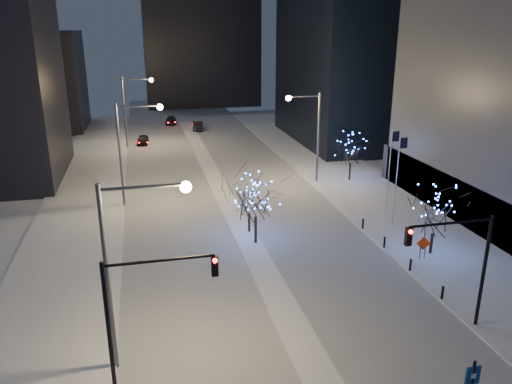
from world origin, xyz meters
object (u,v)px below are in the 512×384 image
object	(u,v)px
street_lamp_w_far	(131,102)
car_mid	(198,126)
street_lamp_w_mid	(130,140)
construction_sign	(423,245)
traffic_signal_east	(462,256)
holiday_tree_plaza_near	(435,214)
traffic_signal_west	(141,303)
street_lamp_east	(311,126)
holiday_tree_median_near	(256,196)
car_near	(143,140)
holiday_tree_plaza_far	(351,151)
car_far	(171,121)
street_lamp_w_near	(128,251)
holiday_tree_median_far	(249,198)

from	to	relation	value
street_lamp_w_far	car_mid	xyz separation A→B (m)	(10.44, 10.63, -5.75)
street_lamp_w_mid	construction_sign	world-z (taller)	street_lamp_w_mid
street_lamp_w_mid	street_lamp_w_far	world-z (taller)	same
traffic_signal_east	holiday_tree_plaza_near	bearing A→B (deg)	65.23
holiday_tree_plaza_near	street_lamp_w_mid	bearing A→B (deg)	143.00
traffic_signal_west	construction_sign	bearing A→B (deg)	24.96
street_lamp_east	holiday_tree_plaza_near	world-z (taller)	street_lamp_east
street_lamp_east	holiday_tree_median_near	xyz separation A→B (m)	(-9.58, -14.78, -2.33)
street_lamp_east	holiday_tree_plaza_near	distance (m)	20.19
car_near	holiday_tree_median_near	size ratio (longest dim) A/B	0.65
holiday_tree_plaza_far	car_near	bearing A→B (deg)	133.07
street_lamp_w_far	street_lamp_east	distance (m)	29.08
car_far	holiday_tree_median_near	xyz separation A→B (m)	(3.08, -53.62, 3.49)
construction_sign	car_far	bearing A→B (deg)	117.14
street_lamp_w_near	street_lamp_east	bearing A→B (deg)	55.81
street_lamp_east	car_mid	size ratio (longest dim) A/B	2.20
car_mid	holiday_tree_plaza_near	distance (m)	53.70
street_lamp_w_near	car_far	world-z (taller)	street_lamp_w_near
car_far	holiday_tree_plaza_near	bearing A→B (deg)	-68.95
construction_sign	holiday_tree_median_near	bearing A→B (deg)	167.08
holiday_tree_plaza_far	holiday_tree_median_far	bearing A→B (deg)	-139.92
street_lamp_w_mid	car_near	xyz separation A→B (m)	(1.20, 26.87, -5.83)
car_mid	holiday_tree_plaza_near	world-z (taller)	holiday_tree_plaza_near
car_far	street_lamp_east	bearing A→B (deg)	-66.00
street_lamp_w_far	holiday_tree_plaza_near	bearing A→B (deg)	-62.01
construction_sign	holiday_tree_median_far	bearing A→B (deg)	158.27
holiday_tree_plaza_far	street_lamp_w_near	bearing A→B (deg)	-130.65
car_near	car_far	xyz separation A→B (m)	(5.16, 14.97, -0.03)
car_mid	holiday_tree_median_far	size ratio (longest dim) A/B	0.95
street_lamp_east	car_near	size ratio (longest dim) A/B	2.55
street_lamp_east	holiday_tree_median_near	bearing A→B (deg)	-122.96
traffic_signal_east	traffic_signal_west	bearing A→B (deg)	-176.71
street_lamp_w_far	holiday_tree_median_near	size ratio (longest dim) A/B	1.66
street_lamp_east	holiday_tree_median_far	distance (m)	15.98
holiday_tree_median_near	holiday_tree_median_far	world-z (taller)	holiday_tree_median_near
holiday_tree_median_near	holiday_tree_plaza_far	size ratio (longest dim) A/B	1.17
holiday_tree_median_far	car_near	bearing A→B (deg)	102.81
street_lamp_w_far	holiday_tree_plaza_far	distance (m)	32.74
street_lamp_w_far	traffic_signal_east	world-z (taller)	street_lamp_w_far
street_lamp_w_mid	holiday_tree_plaza_near	xyz separation A→B (m)	(22.17, -16.70, -3.13)
car_mid	construction_sign	xyz separation A→B (m)	(10.56, -53.10, 0.49)
traffic_signal_west	traffic_signal_east	bearing A→B (deg)	3.29
traffic_signal_east	holiday_tree_median_far	xyz separation A→B (m)	(-8.44, 16.63, -1.56)
traffic_signal_east	car_mid	distance (m)	62.22
car_near	holiday_tree_median_far	xyz separation A→B (m)	(8.24, -36.24, 2.53)
street_lamp_w_near	holiday_tree_plaza_near	size ratio (longest dim) A/B	1.92
street_lamp_w_near	holiday_tree_plaza_near	world-z (taller)	street_lamp_w_near
traffic_signal_west	traffic_signal_east	distance (m)	17.41
traffic_signal_east	holiday_tree_median_near	distance (m)	16.55
construction_sign	car_mid	bearing A→B (deg)	114.51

